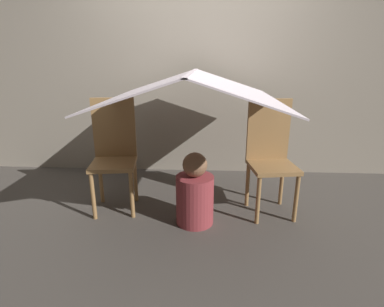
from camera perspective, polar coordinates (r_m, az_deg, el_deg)
name	(u,v)px	position (r m, az deg, el deg)	size (l,w,h in m)	color
ground_plane	(191,220)	(2.69, -0.19, -12.49)	(8.80, 8.80, 0.00)	#47423D
wall_back	(197,68)	(3.58, 0.99, 16.03)	(7.00, 0.05, 2.50)	gray
chair_left	(114,151)	(2.82, -14.60, 0.46)	(0.44, 0.44, 1.02)	olive
chair_right	(270,154)	(2.74, 14.70, -0.01)	(0.44, 0.44, 1.02)	olive
sheet_canopy	(192,86)	(2.50, 0.00, 12.65)	(1.41, 1.58, 0.24)	silver
person_front	(195,194)	(2.53, 0.54, -7.74)	(0.32, 0.32, 0.63)	maroon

